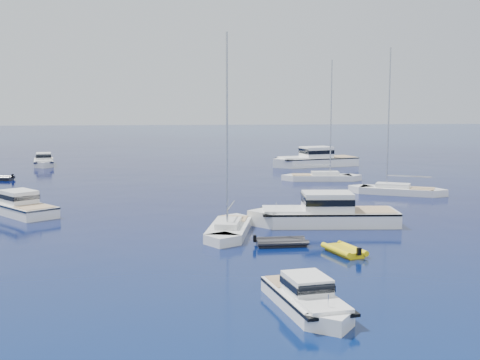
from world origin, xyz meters
name	(u,v)px	position (x,y,z in m)	size (l,w,h in m)	color
ground	(228,274)	(0.00, 0.00, 0.00)	(400.00, 400.00, 0.00)	#082153
motor_cruiser_near	(308,310)	(3.21, -6.29, 0.00)	(2.35, 7.69, 2.02)	white
motor_cruiser_centre	(324,225)	(8.32, 13.32, 0.00)	(3.74, 12.23, 3.21)	silver
motor_cruiser_far_l	(18,214)	(-16.12, 20.39, 0.00)	(2.97, 9.71, 2.55)	white
motor_cruiser_distant	(314,166)	(16.38, 55.65, 0.00)	(4.11, 13.44, 3.53)	white
motor_cruiser_horizon	(44,166)	(-22.12, 60.05, 0.00)	(2.72, 8.88, 2.33)	silver
sailboat_fore	(229,234)	(0.86, 10.68, 0.00)	(2.58, 9.91, 14.57)	silver
sailboat_mid_r	(397,194)	(19.14, 28.31, 0.00)	(2.68, 10.29, 15.13)	white
sailboat_centre	(322,180)	(13.94, 39.85, 0.00)	(2.57, 9.88, 14.52)	silver
tender_yellow	(344,254)	(7.55, 4.08, 0.00)	(1.85, 3.32, 0.95)	yellow
tender_grey_near	(281,245)	(4.01, 6.71, 0.00)	(1.96, 3.55, 0.95)	black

